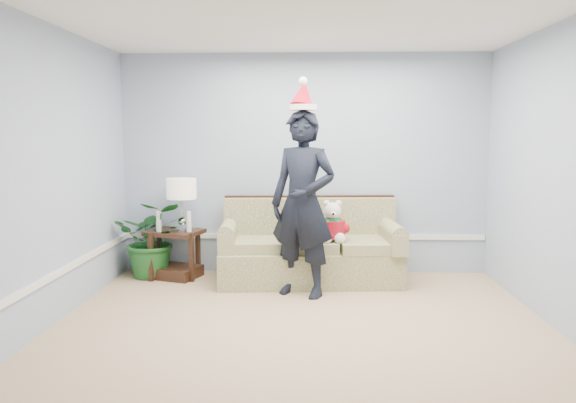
# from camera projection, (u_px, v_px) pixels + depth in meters

# --- Properties ---
(room_shell) EXTENTS (4.54, 5.04, 2.74)m
(room_shell) POSITION_uv_depth(u_px,v_px,m) (301.00, 181.00, 4.44)
(room_shell) COLOR tan
(room_shell) RESTS_ON ground
(wainscot_trim) EXTENTS (4.49, 4.99, 0.06)m
(wainscot_trim) POSITION_uv_depth(u_px,v_px,m) (188.00, 258.00, 5.75)
(wainscot_trim) COLOR white
(wainscot_trim) RESTS_ON room_shell
(sofa) EXTENTS (2.14, 1.03, 0.97)m
(sofa) POSITION_uv_depth(u_px,v_px,m) (310.00, 252.00, 6.60)
(sofa) COLOR #53582A
(sofa) RESTS_ON room_shell
(side_table) EXTENTS (0.72, 0.66, 0.58)m
(side_table) POSITION_uv_depth(u_px,v_px,m) (175.00, 259.00, 6.75)
(side_table) COLOR #331C12
(side_table) RESTS_ON room_shell
(table_lamp) EXTENTS (0.35, 0.35, 0.62)m
(table_lamp) POSITION_uv_depth(u_px,v_px,m) (182.00, 191.00, 6.64)
(table_lamp) COLOR silver
(table_lamp) RESTS_ON side_table
(candle_pair) EXTENTS (0.42, 0.06, 0.24)m
(candle_pair) POSITION_uv_depth(u_px,v_px,m) (174.00, 222.00, 6.60)
(candle_pair) COLOR silver
(candle_pair) RESTS_ON side_table
(houseplant) EXTENTS (0.93, 0.83, 0.93)m
(houseplant) POSITION_uv_depth(u_px,v_px,m) (153.00, 239.00, 6.76)
(houseplant) COLOR #19541F
(houseplant) RESTS_ON room_shell
(man) EXTENTS (0.85, 0.73, 1.98)m
(man) POSITION_uv_depth(u_px,v_px,m) (303.00, 204.00, 5.92)
(man) COLOR black
(man) RESTS_ON room_shell
(santa_hat) EXTENTS (0.39, 0.41, 0.34)m
(santa_hat) POSITION_uv_depth(u_px,v_px,m) (303.00, 96.00, 5.81)
(santa_hat) COLOR white
(santa_hat) RESTS_ON man
(teddy_bear) EXTENTS (0.31, 0.34, 0.48)m
(teddy_bear) POSITION_uv_depth(u_px,v_px,m) (332.00, 226.00, 6.33)
(teddy_bear) COLOR white
(teddy_bear) RESTS_ON sofa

